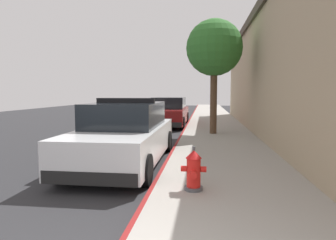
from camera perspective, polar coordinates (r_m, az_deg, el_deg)
name	(u,v)px	position (r m, az deg, el deg)	size (l,w,h in m)	color
ground_plane	(76,138)	(13.14, -17.44, -3.31)	(27.86, 60.00, 0.20)	#2B2B2D
sidewalk_pavement	(218,136)	(11.95, 9.75, -3.16)	(2.88, 60.00, 0.14)	#9E9991
curb_painted_edge	(182,136)	(11.97, 2.64, -3.08)	(0.08, 60.00, 0.14)	maroon
storefront_building	(316,73)	(13.61, 26.80, 8.11)	(5.29, 21.66, 5.20)	tan
police_cruiser	(126,135)	(7.58, -8.22, -2.87)	(1.94, 4.84, 1.68)	white
parked_car_silver_ahead	(169,112)	(16.13, 0.23, 1.50)	(1.94, 4.84, 1.56)	maroon
fire_hydrant	(194,170)	(5.15, 4.99, -9.67)	(0.44, 0.40, 0.76)	#4C4C51
street_tree	(214,49)	(12.34, 8.96, 13.51)	(2.27, 2.27, 4.63)	brown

